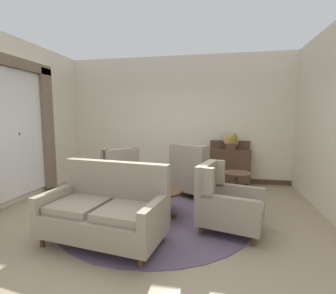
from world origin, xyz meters
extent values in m
plane|color=#9E896B|center=(0.00, 0.00, 0.00)|extent=(8.03, 8.03, 0.00)
cube|color=beige|center=(0.00, 2.67, 1.60)|extent=(5.90, 0.08, 3.20)
cube|color=beige|center=(-2.87, 0.80, 1.60)|extent=(0.08, 3.74, 3.20)
cube|color=beige|center=(2.87, 0.80, 1.60)|extent=(0.08, 3.74, 3.20)
cube|color=#4C3323|center=(0.00, 2.62, 0.06)|extent=(5.74, 0.03, 0.12)
cylinder|color=#5B4C60|center=(0.00, 0.30, 0.01)|extent=(3.32, 3.32, 0.01)
cube|color=silver|center=(-2.81, 0.44, 1.34)|extent=(0.03, 1.24, 2.37)
cube|color=white|center=(-2.79, 0.44, 1.34)|extent=(0.02, 1.32, 2.45)
cube|color=white|center=(-2.79, 0.44, 1.34)|extent=(0.02, 0.04, 2.37)
cube|color=white|center=(-2.79, 0.44, 1.34)|extent=(0.02, 1.24, 0.04)
cube|color=#75604C|center=(-2.75, 1.24, 1.39)|extent=(0.10, 0.32, 2.67)
cube|color=#75604C|center=(-2.75, 0.44, 2.69)|extent=(0.10, 1.92, 0.20)
cylinder|color=#4C3323|center=(0.03, 0.16, 0.46)|extent=(0.92, 0.92, 0.04)
cylinder|color=#4C3323|center=(0.03, 0.16, 0.24)|extent=(0.10, 0.10, 0.40)
cube|color=#4C3323|center=(0.25, 0.15, 0.04)|extent=(0.28, 0.08, 0.07)
cube|color=#4C3323|center=(-0.06, 0.36, 0.04)|extent=(0.17, 0.28, 0.07)
cube|color=#4C3323|center=(-0.06, -0.04, 0.04)|extent=(0.17, 0.28, 0.07)
cylinder|color=brown|center=(-0.02, 0.11, 0.49)|extent=(0.08, 0.08, 0.02)
ellipsoid|color=brown|center=(-0.02, 0.11, 0.62)|extent=(0.15, 0.15, 0.23)
cylinder|color=brown|center=(-0.02, 0.11, 0.77)|extent=(0.06, 0.06, 0.09)
torus|color=brown|center=(-0.02, 0.11, 0.82)|extent=(0.09, 0.09, 0.02)
cube|color=gray|center=(-0.44, -0.85, 0.29)|extent=(1.70, 1.04, 0.30)
cube|color=gray|center=(-0.39, -0.51, 0.74)|extent=(1.61, 0.36, 0.61)
cube|color=gray|center=(-0.79, -0.84, 0.49)|extent=(0.72, 0.71, 0.10)
cube|color=gray|center=(-0.09, -0.93, 0.49)|extent=(0.72, 0.71, 0.10)
cube|color=gray|center=(-1.18, -0.79, 0.55)|extent=(0.21, 0.73, 0.22)
cube|color=gray|center=(0.30, -1.00, 0.55)|extent=(0.21, 0.73, 0.22)
cylinder|color=#4C3323|center=(-1.18, -1.08, 0.07)|extent=(0.06, 0.06, 0.14)
cylinder|color=#4C3323|center=(0.21, -1.27, 0.07)|extent=(0.06, 0.06, 0.14)
cylinder|color=#4C3323|center=(-1.08, -0.42, 0.07)|extent=(0.06, 0.06, 0.14)
cylinder|color=#4C3323|center=(0.30, -0.61, 0.07)|extent=(0.06, 0.06, 0.14)
cube|color=gray|center=(1.23, -0.16, 0.29)|extent=(1.03, 0.93, 0.29)
cube|color=gray|center=(0.88, -0.07, 0.71)|extent=(0.32, 0.74, 0.55)
cube|color=gray|center=(0.89, -0.40, 0.78)|extent=(0.22, 0.15, 0.42)
cube|color=gray|center=(1.05, 0.21, 0.78)|extent=(0.22, 0.15, 0.42)
cube|color=gray|center=(1.20, -0.48, 0.53)|extent=(0.78, 0.29, 0.18)
cube|color=gray|center=(1.36, 0.13, 0.53)|extent=(0.78, 0.29, 0.18)
cylinder|color=#4C3323|center=(1.51, -0.53, 0.07)|extent=(0.06, 0.06, 0.14)
cylinder|color=#4C3323|center=(1.65, 0.02, 0.07)|extent=(0.06, 0.06, 0.14)
cylinder|color=#4C3323|center=(0.82, -0.35, 0.07)|extent=(0.06, 0.06, 0.14)
cylinder|color=#4C3323|center=(0.96, 0.20, 0.07)|extent=(0.06, 0.06, 0.14)
cube|color=gray|center=(0.61, 1.47, 0.29)|extent=(1.16, 1.16, 0.31)
cube|color=gray|center=(0.43, 1.17, 0.78)|extent=(0.79, 0.56, 0.66)
cube|color=gray|center=(0.79, 1.05, 0.86)|extent=(0.19, 0.22, 0.50)
cube|color=gray|center=(0.16, 1.44, 0.86)|extent=(0.19, 0.22, 0.50)
cube|color=gray|center=(0.96, 1.32, 0.56)|extent=(0.48, 0.69, 0.22)
cube|color=gray|center=(0.32, 1.71, 0.56)|extent=(0.48, 0.69, 0.22)
cylinder|color=#4C3323|center=(1.09, 1.59, 0.07)|extent=(0.06, 0.06, 0.14)
cylinder|color=#4C3323|center=(0.50, 1.94, 0.07)|extent=(0.06, 0.06, 0.14)
cylinder|color=#4C3323|center=(0.73, 1.00, 0.07)|extent=(0.06, 0.06, 0.14)
cylinder|color=#4C3323|center=(0.14, 1.35, 0.07)|extent=(0.06, 0.06, 0.14)
cube|color=gray|center=(-1.13, 1.10, 0.28)|extent=(1.18, 1.15, 0.29)
cube|color=gray|center=(-0.83, 0.85, 0.74)|extent=(0.57, 0.66, 0.61)
cube|color=gray|center=(-0.70, 1.16, 0.81)|extent=(0.22, 0.20, 0.47)
cube|color=gray|center=(-1.10, 0.66, 0.81)|extent=(0.22, 0.20, 0.47)
cube|color=gray|center=(-0.97, 1.38, 0.55)|extent=(0.70, 0.59, 0.23)
cube|color=gray|center=(-1.37, 0.88, 0.55)|extent=(0.70, 0.59, 0.23)
cylinder|color=#4C3323|center=(-1.25, 1.56, 0.07)|extent=(0.06, 0.06, 0.14)
cylinder|color=#4C3323|center=(-1.61, 1.11, 0.07)|extent=(0.06, 0.06, 0.14)
cylinder|color=#4C3323|center=(-0.66, 1.08, 0.07)|extent=(0.06, 0.06, 0.14)
cylinder|color=#4C3323|center=(-1.02, 0.64, 0.07)|extent=(0.06, 0.06, 0.14)
cylinder|color=#4C3323|center=(1.38, 0.67, 0.69)|extent=(0.48, 0.48, 0.03)
cylinder|color=#4C3323|center=(1.38, 0.67, 0.34)|extent=(0.07, 0.07, 0.67)
cylinder|color=#4C3323|center=(1.38, 0.67, 0.02)|extent=(0.31, 0.31, 0.04)
cube|color=#4C3323|center=(1.34, 2.37, 0.50)|extent=(0.96, 0.36, 0.79)
cube|color=#4C3323|center=(1.34, 2.53, 0.99)|extent=(0.96, 0.04, 0.19)
cube|color=#4C3323|center=(0.91, 2.24, 0.05)|extent=(0.06, 0.06, 0.10)
cube|color=#4C3323|center=(1.77, 2.24, 0.05)|extent=(0.06, 0.06, 0.10)
cube|color=#4C3323|center=(0.91, 2.50, 0.05)|extent=(0.06, 0.06, 0.10)
cube|color=#4C3323|center=(1.77, 2.50, 0.05)|extent=(0.06, 0.06, 0.10)
cube|color=#4C3323|center=(1.34, 2.35, 0.96)|extent=(0.24, 0.24, 0.14)
cone|color=#B28942|center=(1.40, 2.27, 1.21)|extent=(0.53, 0.61, 0.52)
camera|label=1|loc=(1.01, -3.74, 1.67)|focal=26.48mm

